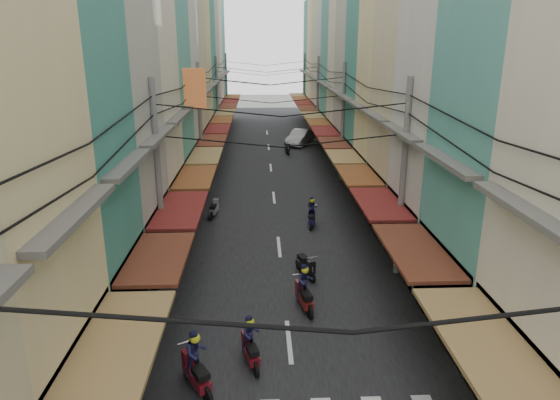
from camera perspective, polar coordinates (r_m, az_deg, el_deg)
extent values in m
plane|color=slate|center=(18.80, 0.66, -12.53)|extent=(160.00, 160.00, 0.00)
cube|color=black|center=(37.45, -0.99, 2.99)|extent=(10.00, 80.00, 0.02)
cube|color=gray|center=(37.85, -10.89, 2.86)|extent=(3.00, 80.00, 0.06)
cube|color=gray|center=(38.16, 8.83, 3.09)|extent=(3.00, 80.00, 0.06)
cube|color=black|center=(13.51, -23.68, -19.50)|extent=(1.20, 4.52, 3.20)
cube|color=olive|center=(12.28, -17.74, -14.89)|extent=(1.80, 4.33, 0.12)
cube|color=#595651|center=(11.22, -22.36, -1.56)|extent=(0.50, 4.23, 0.15)
cube|color=black|center=(17.11, -18.40, -10.63)|extent=(1.20, 4.13, 3.20)
cube|color=#5F2B1B|center=(16.15, -13.73, -6.40)|extent=(1.80, 3.96, 0.12)
cube|color=#595651|center=(15.36, -16.92, 3.92)|extent=(0.50, 3.87, 0.15)
cube|color=#AAA79B|center=(20.49, -24.10, 19.05)|extent=(6.00, 5.14, 20.93)
cube|color=black|center=(21.25, -15.08, -4.68)|extent=(1.20, 4.94, 3.20)
cube|color=maroon|center=(20.49, -11.29, -1.06)|extent=(1.80, 4.73, 0.12)
cube|color=#595651|center=(19.87, -13.67, 7.15)|extent=(0.50, 4.63, 0.15)
cube|color=beige|center=(25.27, -19.44, 15.00)|extent=(6.00, 4.95, 17.43)
cube|color=black|center=(25.90, -12.77, -0.47)|extent=(1.20, 4.75, 3.20)
cube|color=brown|center=(25.28, -9.64, 2.59)|extent=(1.80, 4.56, 0.12)
cube|color=#595651|center=(24.78, -11.50, 9.27)|extent=(0.50, 4.46, 0.15)
cube|color=teal|center=(30.09, -16.63, 14.45)|extent=(6.00, 4.99, 16.32)
cube|color=black|center=(30.61, -11.20, 2.41)|extent=(1.20, 4.80, 3.20)
cube|color=olive|center=(30.08, -8.52, 5.03)|extent=(1.80, 4.60, 0.12)
cube|color=#595651|center=(29.67, -10.06, 10.67)|extent=(0.50, 4.50, 0.15)
cube|color=beige|center=(34.83, -15.16, 20.30)|extent=(6.00, 4.65, 22.87)
cube|color=black|center=(35.24, -10.08, 4.45)|extent=(1.20, 4.46, 3.20)
cube|color=#5F2B1B|center=(34.78, -7.73, 6.75)|extent=(1.80, 4.27, 0.12)
cube|color=#595651|center=(34.42, -9.04, 11.63)|extent=(0.50, 4.18, 0.15)
cube|color=beige|center=(39.46, -13.51, 18.36)|extent=(6.00, 4.89, 20.58)
cube|color=black|center=(39.86, -9.22, 6.01)|extent=(1.20, 4.70, 3.20)
cube|color=maroon|center=(39.46, -7.13, 8.05)|extent=(1.80, 4.50, 0.12)
cube|color=#595651|center=(39.15, -8.27, 12.36)|extent=(0.50, 4.40, 0.15)
cube|color=beige|center=(44.09, -12.25, 16.91)|extent=(6.00, 4.52, 18.44)
cube|color=black|center=(44.46, -8.54, 7.22)|extent=(1.20, 4.34, 3.20)
cube|color=brown|center=(44.10, -6.66, 9.06)|extent=(1.80, 4.16, 0.12)
cube|color=#595651|center=(43.82, -7.67, 12.92)|extent=(0.50, 4.07, 0.15)
cube|color=teal|center=(48.90, -11.38, 18.27)|extent=(6.00, 5.20, 20.63)
cube|color=black|center=(49.22, -7.98, 8.24)|extent=(1.20, 4.99, 3.20)
cube|color=olive|center=(48.90, -6.27, 9.90)|extent=(1.80, 4.78, 0.12)
cube|color=#595651|center=(48.64, -7.18, 13.38)|extent=(0.50, 4.68, 0.15)
cube|color=#AAA79B|center=(53.96, -10.64, 19.85)|extent=(6.00, 4.94, 23.70)
cube|color=black|center=(54.21, -7.49, 9.11)|extent=(1.20, 4.74, 3.20)
cube|color=#5F2B1B|center=(53.92, -5.93, 10.62)|extent=(1.80, 4.55, 0.12)
cube|color=#595651|center=(53.68, -6.75, 13.78)|extent=(0.50, 4.45, 0.15)
cube|color=beige|center=(58.83, -9.89, 18.41)|extent=(6.00, 4.96, 21.12)
cube|color=black|center=(59.09, -7.09, 9.81)|extent=(1.20, 4.76, 3.20)
cube|color=maroon|center=(58.82, -5.66, 11.20)|extent=(1.80, 4.56, 0.12)
cube|color=#595651|center=(58.61, -6.40, 14.10)|extent=(0.50, 4.46, 0.15)
cube|color=teal|center=(63.78, -9.29, 17.81)|extent=(6.00, 5.04, 19.90)
cube|color=black|center=(64.04, -6.75, 10.41)|extent=(1.20, 4.84, 3.20)
cube|color=brown|center=(63.79, -5.42, 11.69)|extent=(1.80, 4.64, 0.12)
cube|color=#595651|center=(63.59, -6.11, 14.37)|extent=(0.50, 4.54, 0.15)
cube|color=#582B14|center=(28.56, -9.70, 12.45)|extent=(1.20, 0.40, 2.20)
cube|color=black|center=(14.05, 27.18, -18.48)|extent=(1.20, 4.78, 3.20)
cube|color=olive|center=(12.65, 21.97, -14.36)|extent=(1.80, 4.58, 0.12)
cube|color=#595651|center=(11.73, 26.53, -1.31)|extent=(0.50, 4.48, 0.15)
cube|color=teal|center=(17.28, 28.99, 9.16)|extent=(6.00, 5.03, 15.08)
cube|color=black|center=(17.87, 19.46, -9.49)|extent=(1.20, 4.83, 3.20)
cube|color=#5F2B1B|center=(16.80, 15.16, -5.57)|extent=(1.80, 4.63, 0.12)
cube|color=#595651|center=(16.11, 18.22, 4.41)|extent=(0.50, 4.53, 0.15)
cube|color=beige|center=(21.58, 23.41, 19.96)|extent=(6.00, 4.79, 21.66)
cube|color=black|center=(22.09, 14.89, -3.81)|extent=(1.20, 4.60, 3.20)
cube|color=maroon|center=(21.23, 11.31, -0.41)|extent=(1.80, 4.41, 0.12)
cube|color=#595651|center=(20.69, 13.57, 7.55)|extent=(0.50, 4.31, 0.15)
cube|color=beige|center=(25.86, 18.72, 18.79)|extent=(6.00, 4.52, 20.74)
cube|color=black|center=(26.31, 11.98, -0.14)|extent=(1.20, 4.34, 3.20)
cube|color=brown|center=(25.59, 8.92, 2.80)|extent=(1.80, 4.16, 0.12)
cube|color=#595651|center=(25.14, 10.72, 9.43)|extent=(0.50, 4.07, 0.15)
cube|color=beige|center=(30.03, 15.17, 12.46)|extent=(6.00, 4.12, 14.13)
cube|color=black|center=(30.34, 10.02, 2.34)|extent=(1.20, 3.96, 3.20)
cube|color=olive|center=(29.72, 7.33, 4.93)|extent=(1.80, 3.79, 0.12)
cube|color=#595651|center=(29.34, 8.83, 10.65)|extent=(0.50, 3.71, 0.15)
cube|color=teal|center=(34.04, 13.25, 16.13)|extent=(6.00, 4.40, 17.68)
cube|color=black|center=(34.39, 8.54, 4.21)|extent=(1.20, 4.23, 3.20)
cube|color=#5F2B1B|center=(33.84, 6.14, 6.51)|extent=(1.80, 4.05, 0.12)
cube|color=#595651|center=(33.51, 7.43, 11.55)|extent=(0.50, 3.96, 0.15)
cube|color=#AAA79B|center=(38.46, 11.65, 20.01)|extent=(6.00, 4.64, 22.59)
cube|color=black|center=(38.73, 7.31, 5.76)|extent=(1.20, 4.45, 3.20)
cube|color=maroon|center=(38.25, 5.15, 7.81)|extent=(1.80, 4.26, 0.12)
cube|color=#595651|center=(37.95, 6.27, 12.28)|extent=(0.50, 4.17, 0.15)
cube|color=beige|center=(42.65, 10.16, 18.91)|extent=(6.00, 4.00, 21.25)
cube|color=black|center=(42.91, 6.36, 6.94)|extent=(1.20, 3.84, 3.20)
cube|color=brown|center=(42.47, 4.40, 8.80)|extent=(1.80, 3.68, 0.12)
cube|color=#595651|center=(42.21, 5.39, 12.83)|extent=(0.50, 3.60, 0.15)
cube|color=teal|center=(47.08, 8.97, 19.47)|extent=(6.00, 5.01, 22.33)
cube|color=black|center=(47.30, 5.54, 7.95)|extent=(1.20, 4.81, 3.20)
cube|color=olive|center=(46.90, 3.75, 9.64)|extent=(1.80, 4.61, 0.12)
cube|color=#595651|center=(46.66, 4.64, 13.29)|extent=(0.50, 4.51, 0.15)
cube|color=beige|center=(51.97, 7.79, 17.88)|extent=(6.00, 5.00, 19.71)
cube|color=black|center=(52.20, 4.79, 8.87)|extent=(1.20, 4.80, 3.20)
cube|color=#5F2B1B|center=(51.84, 3.16, 10.41)|extent=(1.80, 4.60, 0.12)
cube|color=#595651|center=(51.62, 3.96, 13.71)|extent=(0.50, 4.50, 0.15)
cube|color=beige|center=(56.57, 6.89, 16.43)|extent=(6.00, 4.32, 16.86)
cube|color=black|center=(56.77, 4.21, 9.58)|extent=(1.20, 4.15, 3.20)
cube|color=maroon|center=(56.45, 2.70, 11.00)|extent=(1.80, 3.97, 0.12)
cube|color=#595651|center=(56.24, 3.43, 14.03)|extent=(0.50, 3.89, 0.15)
cube|color=beige|center=(60.84, 6.27, 17.98)|extent=(6.00, 4.33, 19.96)
cube|color=black|center=(61.03, 3.75, 10.15)|extent=(1.20, 4.16, 3.20)
cube|color=brown|center=(60.73, 2.34, 11.46)|extent=(1.80, 3.99, 0.12)
cube|color=#595651|center=(60.54, 3.00, 14.29)|extent=(0.50, 3.90, 0.15)
cube|color=teal|center=(65.43, 5.57, 15.50)|extent=(6.00, 4.88, 14.34)
cube|color=black|center=(65.58, 3.32, 10.67)|extent=(1.20, 4.68, 3.20)
cube|color=olive|center=(65.29, 2.00, 11.89)|extent=(1.80, 4.49, 0.12)
cube|color=#595651|center=(65.12, 2.62, 14.52)|extent=(0.50, 4.39, 0.15)
cylinder|color=slate|center=(20.36, -13.68, 1.89)|extent=(0.26, 0.26, 8.20)
cylinder|color=slate|center=(20.79, 13.86, 2.20)|extent=(0.26, 0.26, 8.20)
cylinder|color=slate|center=(34.88, -9.10, 8.56)|extent=(0.26, 0.26, 8.20)
cylinder|color=slate|center=(35.13, 7.17, 8.70)|extent=(0.26, 0.26, 8.20)
cylinder|color=slate|center=(49.69, -7.19, 11.27)|extent=(0.26, 0.26, 8.20)
cylinder|color=slate|center=(49.87, 4.33, 11.37)|extent=(0.26, 0.26, 8.20)
cylinder|color=slate|center=(64.58, -6.14, 12.72)|extent=(0.26, 0.26, 8.20)
cylinder|color=slate|center=(64.72, 2.77, 12.81)|extent=(0.26, 0.26, 8.20)
imported|color=silver|center=(48.39, 2.30, 6.31)|extent=(5.57, 3.94, 1.83)
imported|color=black|center=(20.30, 22.83, -11.60)|extent=(1.63, 0.97, 1.06)
cylinder|color=black|center=(15.68, -9.11, -18.37)|extent=(0.11, 0.55, 0.55)
cylinder|color=black|center=(14.60, -9.74, -21.53)|extent=(0.11, 0.55, 0.55)
cube|color=maroon|center=(15.03, -9.44, -19.38)|extent=(0.36, 1.22, 0.30)
cube|color=black|center=(14.63, -9.63, -19.00)|extent=(0.34, 0.58, 0.19)
cube|color=maroon|center=(15.36, -9.23, -17.35)|extent=(0.32, 0.30, 0.58)
imported|color=#1C1B41|center=(14.95, -9.47, -18.96)|extent=(0.56, 0.40, 1.41)
sphere|color=yellow|center=(14.35, -9.69, -15.55)|extent=(0.30, 0.30, 0.30)
cylinder|color=black|center=(27.28, 3.52, -2.16)|extent=(0.09, 0.48, 0.48)
cylinder|color=black|center=(26.17, 3.78, -3.03)|extent=(0.09, 0.48, 0.48)
cube|color=#1B1654|center=(26.67, 3.65, -2.29)|extent=(0.31, 1.05, 0.26)
cube|color=black|center=(26.37, 3.71, -1.90)|extent=(0.29, 0.50, 0.16)
cube|color=#1B1654|center=(27.07, 3.55, -1.51)|extent=(0.27, 0.26, 0.50)
imported|color=#1C1B41|center=(26.63, 3.66, -2.05)|extent=(0.48, 0.34, 1.21)
sphere|color=yellow|center=(26.34, 3.69, -0.18)|extent=(0.26, 0.26, 0.26)
cylinder|color=black|center=(19.30, 2.62, -10.80)|extent=(0.10, 0.52, 0.52)
cylinder|color=black|center=(18.17, 2.99, -12.75)|extent=(0.10, 0.52, 0.52)
cube|color=maroon|center=(18.65, 2.81, -11.31)|extent=(0.34, 1.16, 0.28)
cube|color=black|center=(18.29, 2.89, -10.86)|extent=(0.32, 0.55, 0.18)
cube|color=maroon|center=(19.03, 2.67, -9.90)|extent=(0.30, 0.28, 0.55)
imported|color=#1C1B41|center=(18.59, 2.81, -10.96)|extent=(0.53, 0.38, 1.33)
sphere|color=yellow|center=(18.13, 2.86, -8.17)|extent=(0.28, 0.28, 0.28)
cylinder|color=black|center=(21.82, 2.74, -7.28)|extent=(0.10, 0.53, 0.53)
cylinder|color=black|center=(20.64, 3.07, -8.81)|extent=(0.10, 0.53, 0.53)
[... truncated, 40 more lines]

